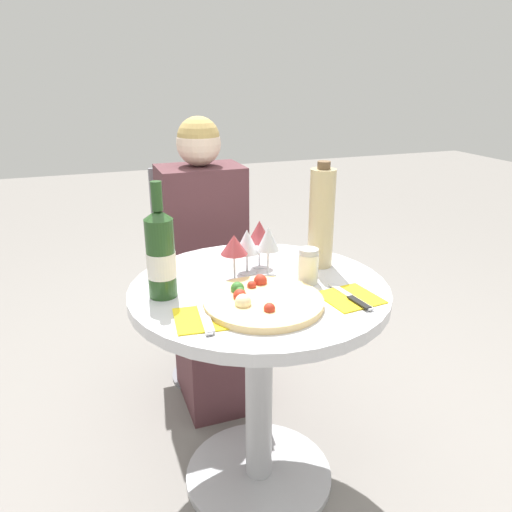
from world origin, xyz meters
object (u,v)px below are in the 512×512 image
Objects in this scene: seated_diner at (209,278)px; wine_bottle at (161,254)px; tall_carafe at (321,218)px; pizza_large at (261,301)px; chair_behind_diner at (200,278)px; dining_table at (259,345)px.

seated_diner is 0.71m from wine_bottle.
tall_carafe is (0.25, -0.50, 0.37)m from seated_diner.
wine_bottle is (-0.24, 0.15, 0.11)m from pizza_large.
chair_behind_diner is at bearing 111.26° from tall_carafe.
dining_table is at bearing -160.20° from tall_carafe.
wine_bottle reaches higher than pizza_large.
chair_behind_diner is 0.91m from pizza_large.
tall_carafe is (0.25, 0.09, 0.37)m from dining_table.
seated_diner is 0.67m from tall_carafe.
chair_behind_diner reaches higher than dining_table.
seated_diner is at bearing 87.22° from pizza_large.
tall_carafe is at bearing 116.84° from seated_diner.
chair_behind_diner reaches higher than pizza_large.
pizza_large is at bearing -107.74° from dining_table.
dining_table is at bearing 90.48° from chair_behind_diner.
dining_table is 0.26m from pizza_large.
dining_table is 0.82× the size of chair_behind_diner.
wine_bottle is at bearing -173.26° from tall_carafe.
dining_table is 0.45m from tall_carafe.
pizza_large reaches higher than dining_table.
tall_carafe is at bearing 19.80° from dining_table.
chair_behind_diner is 2.87× the size of wine_bottle.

